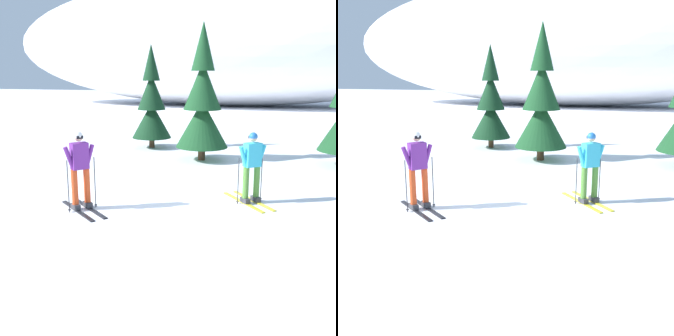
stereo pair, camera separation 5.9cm
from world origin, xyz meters
TOP-DOWN VIEW (x-y plane):
  - ground_plane at (0.00, 0.00)m, footprint 120.00×120.00m
  - skier_purple_jacket at (-2.15, -0.78)m, footprint 1.59×1.42m
  - skier_cyan_jacket at (1.67, 0.80)m, footprint 1.42×1.64m
  - pine_tree_far_left at (-3.10, 7.55)m, footprint 1.67×1.67m
  - pine_tree_center_left at (-0.52, 5.56)m, footprint 1.91×1.91m
  - snow_ridge_background at (-3.03, 31.65)m, footprint 43.99×15.99m

SIDE VIEW (x-z plane):
  - ground_plane at x=0.00m, z-range 0.00..0.00m
  - skier_cyan_jacket at x=1.67m, z-range 0.03..1.81m
  - skier_purple_jacket at x=-2.15m, z-range 0.04..1.90m
  - pine_tree_far_left at x=-3.10m, z-range -0.35..3.98m
  - pine_tree_center_left at x=-0.52m, z-range -0.40..4.53m
  - snow_ridge_background at x=-3.03m, z-range 0.00..12.00m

